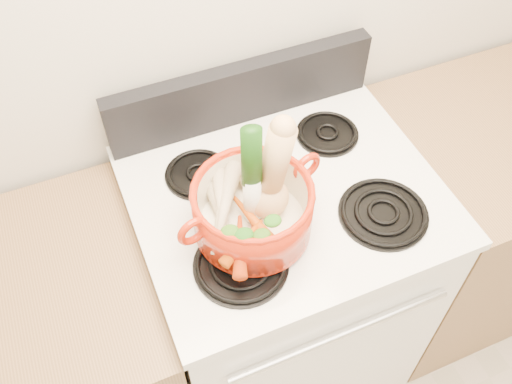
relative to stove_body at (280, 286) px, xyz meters
name	(u,v)px	position (x,y,z in m)	size (l,w,h in m)	color
stove_body	(280,286)	(0.00, 0.00, 0.00)	(0.76, 0.65, 0.92)	white
cooktop	(286,195)	(0.00, 0.00, 0.47)	(0.78, 0.67, 0.03)	silver
control_backsplash	(242,93)	(0.00, 0.30, 0.58)	(0.76, 0.05, 0.18)	black
oven_handle	(342,334)	(0.00, -0.34, 0.32)	(0.02, 0.02, 0.60)	silver
burner_front_left	(241,264)	(-0.19, -0.16, 0.50)	(0.22, 0.22, 0.02)	black
burner_front_right	(383,212)	(0.19, -0.16, 0.50)	(0.22, 0.22, 0.02)	black
burner_back_left	(198,173)	(-0.19, 0.14, 0.50)	(0.17, 0.17, 0.02)	black
burner_back_right	(327,133)	(0.19, 0.14, 0.50)	(0.17, 0.17, 0.02)	black
dutch_oven	(253,210)	(-0.13, -0.08, 0.58)	(0.28, 0.28, 0.14)	#A6200A
pot_handle_left	(193,231)	(-0.28, -0.12, 0.62)	(0.08, 0.08, 0.02)	#A6200A
pot_handle_right	(307,166)	(0.03, -0.04, 0.62)	(0.08, 0.08, 0.02)	#A6200A
squash	(268,174)	(-0.08, -0.06, 0.67)	(0.11, 0.11, 0.26)	tan
leek	(252,175)	(-0.12, -0.07, 0.69)	(0.05, 0.05, 0.30)	white
ginger	(254,180)	(-0.08, 0.02, 0.56)	(0.07, 0.05, 0.04)	#D9C085
parsnip_0	(223,219)	(-0.19, -0.07, 0.56)	(0.04, 0.04, 0.20)	beige
parsnip_1	(222,219)	(-0.20, -0.07, 0.57)	(0.04, 0.04, 0.21)	#EFE7C3
parsnip_2	(218,203)	(-0.19, -0.02, 0.57)	(0.04, 0.04, 0.17)	beige
parsnip_3	(222,213)	(-0.20, -0.06, 0.58)	(0.04, 0.04, 0.20)	beige
parsnip_4	(221,202)	(-0.19, -0.04, 0.59)	(0.04, 0.04, 0.20)	beige
parsnip_5	(225,206)	(-0.18, -0.05, 0.59)	(0.04, 0.04, 0.23)	beige
carrot_0	(256,233)	(-0.14, -0.13, 0.55)	(0.03, 0.03, 0.15)	#D55A0A
carrot_1	(240,247)	(-0.19, -0.15, 0.56)	(0.03, 0.03, 0.16)	#B83809
carrot_2	(251,218)	(-0.14, -0.09, 0.57)	(0.03, 0.03, 0.16)	#BF3C09
carrot_3	(243,243)	(-0.18, -0.15, 0.57)	(0.03, 0.03, 0.14)	#DE530B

